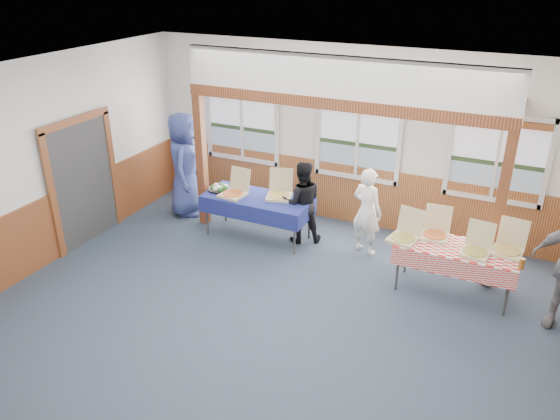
% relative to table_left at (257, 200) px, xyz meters
% --- Properties ---
extents(floor, '(8.00, 8.00, 0.00)m').
position_rel_table_left_xyz_m(floor, '(1.34, -2.20, -0.70)').
color(floor, '#2B3447').
rests_on(floor, ground).
extents(ceiling, '(8.00, 8.00, 0.00)m').
position_rel_table_left_xyz_m(ceiling, '(1.34, -2.20, 2.50)').
color(ceiling, white).
rests_on(ceiling, wall_back).
extents(wall_back, '(8.00, 0.00, 8.00)m').
position_rel_table_left_xyz_m(wall_back, '(1.34, 1.30, 0.90)').
color(wall_back, silver).
rests_on(wall_back, floor).
extents(wall_front, '(8.00, 0.00, 8.00)m').
position_rel_table_left_xyz_m(wall_front, '(1.34, -5.70, 0.90)').
color(wall_front, silver).
rests_on(wall_front, floor).
extents(wall_left, '(0.00, 8.00, 8.00)m').
position_rel_table_left_xyz_m(wall_left, '(-2.66, -2.20, 0.90)').
color(wall_left, silver).
rests_on(wall_left, floor).
extents(wainscot_back, '(7.98, 0.05, 1.10)m').
position_rel_table_left_xyz_m(wainscot_back, '(1.34, 1.27, -0.15)').
color(wainscot_back, brown).
rests_on(wainscot_back, floor).
extents(wainscot_left, '(0.05, 6.98, 1.10)m').
position_rel_table_left_xyz_m(wainscot_left, '(-2.63, -2.20, -0.15)').
color(wainscot_left, brown).
rests_on(wainscot_left, floor).
extents(cased_opening, '(0.06, 1.30, 2.10)m').
position_rel_table_left_xyz_m(cased_opening, '(-2.62, -1.30, 0.35)').
color(cased_opening, '#363636').
rests_on(cased_opening, wall_left).
extents(window_left, '(1.56, 0.10, 1.46)m').
position_rel_table_left_xyz_m(window_left, '(-0.96, 1.26, 0.98)').
color(window_left, silver).
rests_on(window_left, wall_back).
extents(window_mid, '(1.56, 0.10, 1.46)m').
position_rel_table_left_xyz_m(window_mid, '(1.34, 1.26, 0.98)').
color(window_mid, silver).
rests_on(window_mid, wall_back).
extents(window_right, '(1.56, 0.10, 1.46)m').
position_rel_table_left_xyz_m(window_right, '(3.64, 1.26, 0.98)').
color(window_right, silver).
rests_on(window_right, wall_back).
extents(post_left, '(0.15, 0.15, 2.40)m').
position_rel_table_left_xyz_m(post_left, '(-1.16, 0.10, 0.50)').
color(post_left, '#582613').
rests_on(post_left, floor).
extents(post_right, '(0.15, 0.15, 2.40)m').
position_rel_table_left_xyz_m(post_right, '(3.84, 0.10, 0.50)').
color(post_right, '#582613').
rests_on(post_right, floor).
extents(cross_beam, '(5.15, 0.18, 0.18)m').
position_rel_table_left_xyz_m(cross_beam, '(1.34, 0.10, 1.79)').
color(cross_beam, '#582613').
rests_on(cross_beam, post_left).
extents(table_left, '(2.02, 1.35, 0.76)m').
position_rel_table_left_xyz_m(table_left, '(0.00, 0.00, 0.00)').
color(table_left, '#363636').
rests_on(table_left, floor).
extents(table_right, '(1.71, 0.80, 0.76)m').
position_rel_table_left_xyz_m(table_right, '(3.39, -0.38, -0.01)').
color(table_right, '#363636').
rests_on(table_right, floor).
extents(pizza_box_a, '(0.44, 0.52, 0.43)m').
position_rel_table_left_xyz_m(pizza_box_a, '(-0.40, -0.11, 0.12)').
color(pizza_box_a, '#C8BA85').
rests_on(pizza_box_a, table_left).
extents(pizza_box_b, '(0.52, 0.59, 0.44)m').
position_rel_table_left_xyz_m(pizza_box_b, '(0.34, 0.16, 0.12)').
color(pizza_box_b, '#C8BA85').
rests_on(pizza_box_b, table_left).
extents(pizza_box_c, '(0.48, 0.54, 0.42)m').
position_rel_table_left_xyz_m(pizza_box_c, '(2.65, -0.47, 0.12)').
color(pizza_box_c, '#C8BA85').
rests_on(pizza_box_c, table_right).
extents(pizza_box_d, '(0.41, 0.49, 0.42)m').
position_rel_table_left_xyz_m(pizza_box_d, '(3.04, -0.18, 0.12)').
color(pizza_box_d, '#C8BA85').
rests_on(pizza_box_d, table_right).
extents(pizza_box_e, '(0.42, 0.49, 0.41)m').
position_rel_table_left_xyz_m(pizza_box_e, '(3.64, -0.45, 0.12)').
color(pizza_box_e, '#C8BA85').
rests_on(pizza_box_e, table_right).
extents(pizza_box_f, '(0.45, 0.53, 0.43)m').
position_rel_table_left_xyz_m(pizza_box_f, '(4.05, -0.23, 0.12)').
color(pizza_box_f, '#C8BA85').
rests_on(pizza_box_f, table_right).
extents(veggie_tray, '(0.42, 0.42, 0.09)m').
position_rel_table_left_xyz_m(veggie_tray, '(-0.75, 0.00, 0.09)').
color(veggie_tray, black).
rests_on(veggie_tray, table_left).
extents(drink_glass, '(0.07, 0.07, 0.15)m').
position_rel_table_left_xyz_m(drink_glass, '(4.24, -0.63, 0.13)').
color(drink_glass, brown).
rests_on(drink_glass, table_right).
extents(woman_white, '(0.63, 0.51, 1.48)m').
position_rel_table_left_xyz_m(woman_white, '(1.87, 0.27, 0.04)').
color(woman_white, white).
rests_on(woman_white, floor).
extents(woman_black, '(0.88, 0.81, 1.44)m').
position_rel_table_left_xyz_m(woman_black, '(0.74, 0.20, 0.02)').
color(woman_black, black).
rests_on(woman_black, floor).
extents(man_blue, '(0.94, 1.13, 1.97)m').
position_rel_table_left_xyz_m(man_blue, '(-1.69, 0.31, 0.28)').
color(man_blue, '#344283').
rests_on(man_blue, floor).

